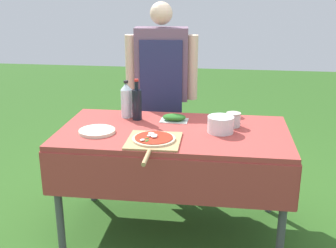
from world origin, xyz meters
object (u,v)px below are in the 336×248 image
object	(u,v)px
plate_stack	(97,131)
herb_container	(174,118)
oil_bottle	(137,104)
person_cook	(162,83)
pizza_on_peel	(153,140)
mixing_tub	(221,125)
prep_table	(174,143)
sauce_jar	(233,121)
water_bottle	(126,100)

from	to	relation	value
plate_stack	herb_container	bearing A→B (deg)	33.70
oil_bottle	plate_stack	xyz separation A→B (m)	(-0.20, -0.31, -0.11)
person_cook	plate_stack	world-z (taller)	person_cook
pizza_on_peel	herb_container	xyz separation A→B (m)	(0.07, 0.43, 0.01)
pizza_on_peel	mixing_tub	xyz separation A→B (m)	(0.40, 0.24, 0.04)
oil_bottle	mixing_tub	distance (m)	0.62
prep_table	sauce_jar	size ratio (longest dim) A/B	15.45
sauce_jar	herb_container	bearing A→B (deg)	170.71
prep_table	pizza_on_peel	xyz separation A→B (m)	(-0.09, -0.24, 0.10)
pizza_on_peel	water_bottle	size ratio (longest dim) A/B	1.97
person_cook	sauce_jar	size ratio (longest dim) A/B	15.58
pizza_on_peel	water_bottle	distance (m)	0.56
prep_table	herb_container	distance (m)	0.22
person_cook	plate_stack	xyz separation A→B (m)	(-0.30, -0.80, -0.15)
person_cook	water_bottle	xyz separation A→B (m)	(-0.19, -0.44, -0.03)
person_cook	sauce_jar	bearing A→B (deg)	129.98
oil_bottle	prep_table	bearing A→B (deg)	-34.11
prep_table	person_cook	size ratio (longest dim) A/B	0.99
pizza_on_peel	plate_stack	world-z (taller)	pizza_on_peel
water_bottle	person_cook	bearing A→B (deg)	66.92
prep_table	water_bottle	world-z (taller)	water_bottle
herb_container	plate_stack	world-z (taller)	herb_container
pizza_on_peel	oil_bottle	xyz separation A→B (m)	(-0.19, 0.43, 0.10)
pizza_on_peel	herb_container	bearing A→B (deg)	79.46
oil_bottle	sauce_jar	size ratio (longest dim) A/B	2.97
person_cook	herb_container	distance (m)	0.53
pizza_on_peel	sauce_jar	distance (m)	0.60
pizza_on_peel	mixing_tub	size ratio (longest dim) A/B	3.09
prep_table	oil_bottle	bearing A→B (deg)	145.89
water_bottle	sauce_jar	bearing A→B (deg)	-8.70
person_cook	pizza_on_peel	distance (m)	0.93
herb_container	mixing_tub	size ratio (longest dim) A/B	1.15
prep_table	oil_bottle	size ratio (longest dim) A/B	5.21
pizza_on_peel	plate_stack	xyz separation A→B (m)	(-0.39, 0.12, -0.00)
oil_bottle	pizza_on_peel	bearing A→B (deg)	-66.41
person_cook	plate_stack	bearing A→B (deg)	63.62
oil_bottle	plate_stack	world-z (taller)	oil_bottle
prep_table	water_bottle	distance (m)	0.49
prep_table	mixing_tub	xyz separation A→B (m)	(0.30, -0.00, 0.14)
oil_bottle	person_cook	bearing A→B (deg)	78.28
oil_bottle	water_bottle	xyz separation A→B (m)	(-0.09, 0.05, 0.01)
mixing_tub	plate_stack	distance (m)	0.79
person_cook	herb_container	xyz separation A→B (m)	(0.16, -0.49, -0.14)
mixing_tub	sauce_jar	xyz separation A→B (m)	(0.08, 0.13, -0.01)
plate_stack	mixing_tub	bearing A→B (deg)	8.21
pizza_on_peel	oil_bottle	distance (m)	0.48
mixing_tub	plate_stack	bearing A→B (deg)	-171.79
herb_container	oil_bottle	bearing A→B (deg)	-179.74
herb_container	sauce_jar	bearing A→B (deg)	-9.29
person_cook	herb_container	bearing A→B (deg)	102.61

